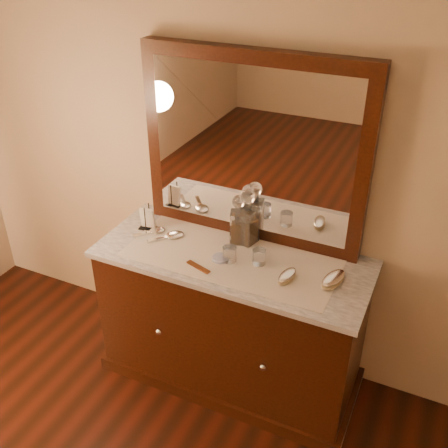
{
  "coord_description": "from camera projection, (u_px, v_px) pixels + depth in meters",
  "views": [
    {
      "loc": [
        0.9,
        -0.08,
        2.38
      ],
      "look_at": [
        0.0,
        1.85,
        1.1
      ],
      "focal_mm": 41.7,
      "sensor_mm": 36.0,
      "label": 1
    }
  ],
  "objects": [
    {
      "name": "dresser_cabinet",
      "position": [
        232.0,
        321.0,
        2.92
      ],
      "size": [
        1.4,
        0.55,
        0.82
      ],
      "primitive_type": "cube",
      "color": "black",
      "rests_on": "floor"
    },
    {
      "name": "dresser_plinth",
      "position": [
        231.0,
        368.0,
        3.11
      ],
      "size": [
        1.46,
        0.59,
        0.08
      ],
      "primitive_type": "cube",
      "color": "black",
      "rests_on": "floor"
    },
    {
      "name": "knob_left",
      "position": [
        159.0,
        332.0,
        2.79
      ],
      "size": [
        0.04,
        0.04,
        0.04
      ],
      "primitive_type": "sphere",
      "color": "silver",
      "rests_on": "dresser_cabinet"
    },
    {
      "name": "knob_right",
      "position": [
        263.0,
        367.0,
        2.57
      ],
      "size": [
        0.04,
        0.04,
        0.04
      ],
      "primitive_type": "sphere",
      "color": "silver",
      "rests_on": "dresser_cabinet"
    },
    {
      "name": "marble_top",
      "position": [
        232.0,
        259.0,
        2.7
      ],
      "size": [
        1.44,
        0.59,
        0.03
      ],
      "primitive_type": "cube",
      "color": "white",
      "rests_on": "dresser_cabinet"
    },
    {
      "name": "mirror_frame",
      "position": [
        253.0,
        150.0,
        2.63
      ],
      "size": [
        1.2,
        0.08,
        1.0
      ],
      "primitive_type": "cube",
      "color": "black",
      "rests_on": "marble_top"
    },
    {
      "name": "mirror_glass",
      "position": [
        250.0,
        152.0,
        2.6
      ],
      "size": [
        1.06,
        0.01,
        0.86
      ],
      "primitive_type": "cube",
      "color": "white",
      "rests_on": "marble_top"
    },
    {
      "name": "lace_runner",
      "position": [
        231.0,
        258.0,
        2.68
      ],
      "size": [
        1.1,
        0.45,
        0.0
      ],
      "primitive_type": "cube",
      "color": "beige",
      "rests_on": "marble_top"
    },
    {
      "name": "pin_dish",
      "position": [
        221.0,
        258.0,
        2.66
      ],
      "size": [
        0.1,
        0.1,
        0.02
      ],
      "primitive_type": "cylinder",
      "rotation": [
        0.0,
        0.0,
        -0.17
      ],
      "color": "white",
      "rests_on": "lace_runner"
    },
    {
      "name": "comb",
      "position": [
        198.0,
        267.0,
        2.6
      ],
      "size": [
        0.15,
        0.07,
        0.01
      ],
      "primitive_type": "cube",
      "rotation": [
        0.0,
        0.0,
        -0.31
      ],
      "color": "brown",
      "rests_on": "lace_runner"
    },
    {
      "name": "napkin_rack",
      "position": [
        147.0,
        219.0,
        2.9
      ],
      "size": [
        0.11,
        0.07,
        0.15
      ],
      "color": "black",
      "rests_on": "marble_top"
    },
    {
      "name": "decanter_left",
      "position": [
        238.0,
        224.0,
        2.76
      ],
      "size": [
        0.11,
        0.11,
        0.28
      ],
      "color": "#8C5014",
      "rests_on": "lace_runner"
    },
    {
      "name": "decanter_right",
      "position": [
        247.0,
        222.0,
        2.75
      ],
      "size": [
        0.11,
        0.11,
        0.31
      ],
      "color": "#8C5014",
      "rests_on": "lace_runner"
    },
    {
      "name": "brush_near",
      "position": [
        287.0,
        276.0,
        2.51
      ],
      "size": [
        0.09,
        0.15,
        0.04
      ],
      "color": "tan",
      "rests_on": "lace_runner"
    },
    {
      "name": "brush_far",
      "position": [
        333.0,
        280.0,
        2.48
      ],
      "size": [
        0.12,
        0.18,
        0.05
      ],
      "color": "tan",
      "rests_on": "lace_runner"
    },
    {
      "name": "hand_mirror_outer",
      "position": [
        155.0,
        231.0,
        2.89
      ],
      "size": [
        0.15,
        0.17,
        0.02
      ],
      "color": "silver",
      "rests_on": "lace_runner"
    },
    {
      "name": "hand_mirror_inner",
      "position": [
        172.0,
        236.0,
        2.85
      ],
      "size": [
        0.17,
        0.19,
        0.02
      ],
      "color": "silver",
      "rests_on": "lace_runner"
    },
    {
      "name": "tumblers",
      "position": [
        244.0,
        255.0,
        2.63
      ],
      "size": [
        0.22,
        0.11,
        0.08
      ],
      "color": "white",
      "rests_on": "lace_runner"
    }
  ]
}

